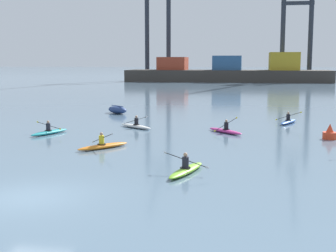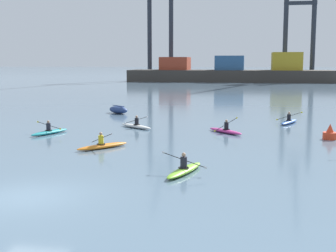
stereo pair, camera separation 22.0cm
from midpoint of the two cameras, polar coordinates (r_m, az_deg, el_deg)
name	(u,v)px [view 1 (the left image)]	position (r m, az deg, el deg)	size (l,w,h in m)	color
ground_plane	(29,197)	(18.08, -16.96, -8.37)	(800.00, 800.00, 0.00)	slate
container_barge	(229,72)	(116.59, 7.38, 6.55)	(49.41, 11.52, 7.13)	#38332D
gantry_crane_west	(157,12)	(127.62, -1.35, 13.78)	(7.08, 17.61, 34.15)	#232833
gantry_crane_west_mid	(298,16)	(124.49, 15.52, 12.88)	(8.06, 17.25, 35.48)	#232833
capsized_dinghy	(117,110)	(45.01, -6.36, 1.98)	(2.70, 2.51, 0.76)	navy
channel_buoy	(330,134)	(31.69, 19.00, -0.87)	(0.90, 0.90, 1.00)	red
kayak_blue	(288,121)	(38.76, 14.36, 0.57)	(2.04, 3.37, 1.05)	#2856B2
kayak_magenta	(225,130)	(32.81, 6.84, -0.54)	(2.75, 2.90, 1.08)	#C13384
kayak_orange	(103,146)	(27.02, -8.20, -2.38)	(2.58, 3.04, 1.05)	orange
kayak_lime	(186,169)	(20.91, 1.94, -5.33)	(2.16, 3.43, 0.95)	#7ABC2D
kayak_white	(136,126)	(35.04, -4.16, 0.04)	(3.05, 2.57, 0.95)	silver
kayak_teal	(49,132)	(33.05, -14.51, -0.67)	(2.14, 3.40, 0.95)	teal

